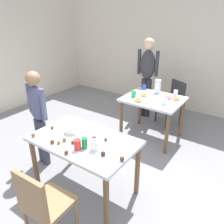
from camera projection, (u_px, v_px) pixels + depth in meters
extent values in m
plane|color=gray|center=(93.00, 184.00, 2.97)|extent=(6.40, 6.40, 0.00)
cube|color=beige|center=(185.00, 52.00, 4.82)|extent=(6.40, 0.10, 2.60)
cube|color=silver|center=(84.00, 141.00, 2.59)|extent=(1.23, 0.75, 0.04)
cylinder|color=brown|center=(35.00, 164.00, 2.80)|extent=(0.06, 0.06, 0.71)
cylinder|color=brown|center=(106.00, 204.00, 2.22)|extent=(0.06, 0.06, 0.71)
cylinder|color=brown|center=(71.00, 142.00, 3.27)|extent=(0.06, 0.06, 0.71)
cylinder|color=brown|center=(137.00, 170.00, 2.69)|extent=(0.06, 0.06, 0.71)
cube|color=silver|center=(153.00, 99.00, 3.80)|extent=(0.97, 0.80, 0.04)
cylinder|color=brown|center=(121.00, 120.00, 3.92)|extent=(0.06, 0.06, 0.71)
cylinder|color=brown|center=(167.00, 134.00, 3.48)|extent=(0.06, 0.06, 0.71)
cylinder|color=brown|center=(140.00, 107.00, 4.43)|extent=(0.06, 0.06, 0.71)
cylinder|color=brown|center=(182.00, 118.00, 3.99)|extent=(0.06, 0.06, 0.71)
cube|color=olive|center=(50.00, 203.00, 2.13)|extent=(0.41, 0.41, 0.04)
cube|color=olive|center=(30.00, 197.00, 1.90)|extent=(0.38, 0.05, 0.42)
cylinder|color=olive|center=(53.00, 201.00, 2.44)|extent=(0.04, 0.04, 0.41)
cylinder|color=olive|center=(76.00, 215.00, 2.27)|extent=(0.04, 0.04, 0.41)
cylinder|color=olive|center=(27.00, 224.00, 2.18)|extent=(0.04, 0.04, 0.41)
cube|color=#2D2D33|center=(169.00, 104.00, 4.41)|extent=(0.55, 0.55, 0.04)
cube|color=#2D2D33|center=(178.00, 91.00, 4.38)|extent=(0.35, 0.23, 0.42)
cylinder|color=#2D2D33|center=(166.00, 119.00, 4.29)|extent=(0.04, 0.04, 0.41)
cylinder|color=#2D2D33|center=(156.00, 112.00, 4.58)|extent=(0.04, 0.04, 0.41)
cylinder|color=#2D2D33|center=(180.00, 116.00, 4.42)|extent=(0.04, 0.04, 0.41)
cylinder|color=#2D2D33|center=(170.00, 110.00, 4.70)|extent=(0.04, 0.04, 0.41)
cylinder|color=#383D4C|center=(41.00, 140.00, 3.30)|extent=(0.11, 0.11, 0.71)
cylinder|color=#383D4C|center=(44.00, 143.00, 3.23)|extent=(0.11, 0.11, 0.71)
ellipsoid|color=#4C5175|center=(37.00, 103.00, 3.02)|extent=(0.35, 0.26, 0.50)
sphere|color=#997051|center=(33.00, 78.00, 2.87)|extent=(0.19, 0.19, 0.19)
cylinder|color=#4C5175|center=(30.00, 97.00, 3.13)|extent=(0.08, 0.08, 0.43)
cylinder|color=#4C5175|center=(43.00, 105.00, 2.88)|extent=(0.08, 0.08, 0.43)
cylinder|color=#28282D|center=(148.00, 98.00, 4.71)|extent=(0.11, 0.11, 0.83)
cylinder|color=#28282D|center=(143.00, 98.00, 4.77)|extent=(0.11, 0.11, 0.83)
ellipsoid|color=#333338|center=(148.00, 65.00, 4.45)|extent=(0.33, 0.22, 0.59)
sphere|color=beige|center=(149.00, 44.00, 4.28)|extent=(0.22, 0.22, 0.22)
cylinder|color=#333338|center=(157.00, 64.00, 4.34)|extent=(0.07, 0.07, 0.50)
cylinder|color=#333338|center=(139.00, 62.00, 4.52)|extent=(0.07, 0.07, 0.50)
cylinder|color=white|center=(72.00, 129.00, 2.71)|extent=(0.18, 0.18, 0.09)
cylinder|color=#198438|center=(85.00, 143.00, 2.39)|extent=(0.07, 0.07, 0.12)
cube|color=silver|center=(85.00, 126.00, 2.88)|extent=(0.17, 0.02, 0.01)
cylinder|color=red|center=(77.00, 145.00, 2.37)|extent=(0.08, 0.08, 0.12)
cylinder|color=white|center=(95.00, 145.00, 2.36)|extent=(0.09, 0.09, 0.11)
sphere|color=brown|center=(122.00, 159.00, 2.20)|extent=(0.05, 0.05, 0.05)
sphere|color=brown|center=(66.00, 152.00, 2.30)|extent=(0.05, 0.05, 0.05)
sphere|color=#3D2319|center=(73.00, 142.00, 2.48)|extent=(0.04, 0.04, 0.04)
sphere|color=brown|center=(33.00, 135.00, 2.61)|extent=(0.05, 0.05, 0.05)
sphere|color=brown|center=(94.00, 138.00, 2.55)|extent=(0.05, 0.05, 0.05)
sphere|color=brown|center=(59.00, 142.00, 2.48)|extent=(0.04, 0.04, 0.04)
sphere|color=brown|center=(106.00, 139.00, 2.54)|extent=(0.04, 0.04, 0.04)
sphere|color=brown|center=(65.00, 140.00, 2.52)|extent=(0.05, 0.05, 0.05)
sphere|color=#3D2319|center=(103.00, 154.00, 2.28)|extent=(0.05, 0.05, 0.05)
sphere|color=brown|center=(52.00, 142.00, 2.48)|extent=(0.05, 0.05, 0.05)
sphere|color=brown|center=(52.00, 128.00, 2.79)|extent=(0.04, 0.04, 0.04)
cylinder|color=white|center=(158.00, 86.00, 4.01)|extent=(0.11, 0.11, 0.24)
cylinder|color=white|center=(164.00, 102.00, 3.51)|extent=(0.07, 0.07, 0.09)
cylinder|color=#3351B2|center=(144.00, 87.00, 4.20)|extent=(0.08, 0.08, 0.09)
cylinder|color=green|center=(134.00, 94.00, 3.82)|extent=(0.08, 0.08, 0.11)
cylinder|color=white|center=(176.00, 93.00, 3.83)|extent=(0.07, 0.07, 0.12)
torus|color=white|center=(144.00, 92.00, 4.01)|extent=(0.13, 0.13, 0.04)
torus|color=pink|center=(168.00, 97.00, 3.78)|extent=(0.14, 0.14, 0.04)
torus|color=white|center=(136.00, 91.00, 4.07)|extent=(0.10, 0.10, 0.03)
torus|color=gold|center=(144.00, 95.00, 3.88)|extent=(0.11, 0.11, 0.03)
torus|color=gold|center=(138.00, 100.00, 3.65)|extent=(0.13, 0.13, 0.04)
torus|color=gold|center=(176.00, 99.00, 3.71)|extent=(0.11, 0.11, 0.03)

